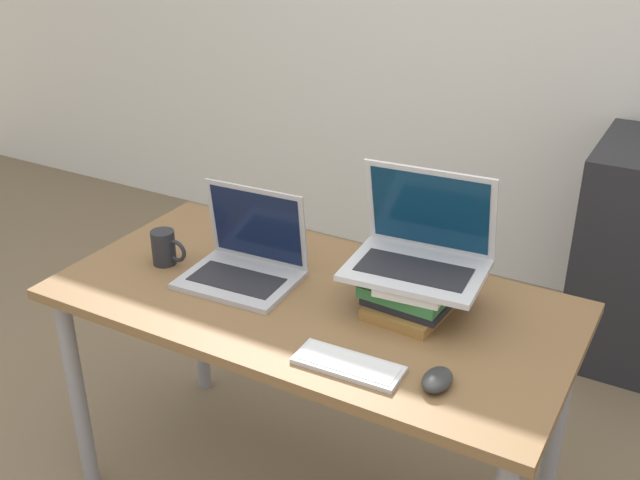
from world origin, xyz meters
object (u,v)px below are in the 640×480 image
object	(u,v)px
book_stack	(415,291)
wireless_keyboard	(348,365)
laptop_left	(245,261)
mug	(165,248)
mouse	(437,380)
laptop_on_books	(420,250)

from	to	relation	value
book_stack	wireless_keyboard	bearing A→B (deg)	-95.18
laptop_left	mug	xyz separation A→B (m)	(-0.25, -0.05, 0.00)
wireless_keyboard	mouse	distance (m)	0.21
laptop_on_books	laptop_left	bearing A→B (deg)	-167.22
book_stack	laptop_on_books	world-z (taller)	laptop_on_books
book_stack	mug	size ratio (longest dim) A/B	2.48
laptop_left	book_stack	size ratio (longest dim) A/B	1.13
wireless_keyboard	mouse	bearing A→B (deg)	9.46
laptop_left	laptop_on_books	world-z (taller)	laptop_on_books
book_stack	laptop_on_books	bearing A→B (deg)	98.71
laptop_left	wireless_keyboard	distance (m)	0.52
mouse	wireless_keyboard	bearing A→B (deg)	-170.54
mug	wireless_keyboard	bearing A→B (deg)	-15.42
book_stack	laptop_left	bearing A→B (deg)	-170.37
laptop_left	mug	distance (m)	0.26
mouse	laptop_left	bearing A→B (deg)	162.59
mouse	mug	bearing A→B (deg)	170.02
wireless_keyboard	mouse	size ratio (longest dim) A/B	2.66
mouse	laptop_on_books	bearing A→B (deg)	119.79
laptop_on_books	mouse	bearing A→B (deg)	-60.21
book_stack	wireless_keyboard	distance (m)	0.33
laptop_left	wireless_keyboard	size ratio (longest dim) A/B	1.24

